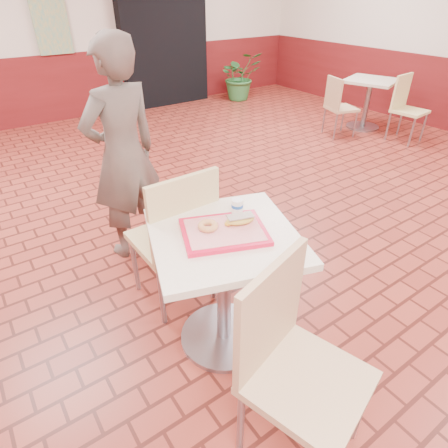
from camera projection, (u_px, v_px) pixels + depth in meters
room_shell at (347, 59)px, 2.34m from camera, size 8.01×10.01×3.01m
wainscot_band at (324, 199)px, 2.88m from camera, size 8.00×10.00×1.00m
corridor_doorway at (164, 39)px, 6.51m from camera, size 1.60×0.22×2.20m
promo_poster at (48, 9)px, 5.41m from camera, size 0.50×0.03×1.20m
main_table at (224, 272)px, 2.09m from camera, size 0.75×0.75×0.79m
chair_main_front at (292, 359)px, 1.57m from camera, size 0.57×0.57×1.00m
chair_main_back at (176, 234)px, 2.36m from camera, size 0.47×0.47×1.01m
customer at (123, 155)px, 2.76m from camera, size 0.68×0.52×1.66m
serving_tray at (224, 232)px, 1.95m from camera, size 0.43×0.34×0.03m
ring_donut at (208, 226)px, 1.94m from camera, size 0.13×0.13×0.03m
long_john_donut at (239, 220)px, 1.97m from camera, size 0.17×0.12×0.05m
paper_cup at (237, 206)px, 2.06m from camera, size 0.07×0.07×0.08m
second_table at (368, 96)px, 5.64m from camera, size 0.68×0.68×0.72m
chair_second_left at (338, 104)px, 5.35m from camera, size 0.48×0.48×0.82m
chair_second_front at (406, 105)px, 5.20m from camera, size 0.44×0.44×0.88m
potted_plant at (240, 76)px, 7.14m from camera, size 0.89×0.81×0.87m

